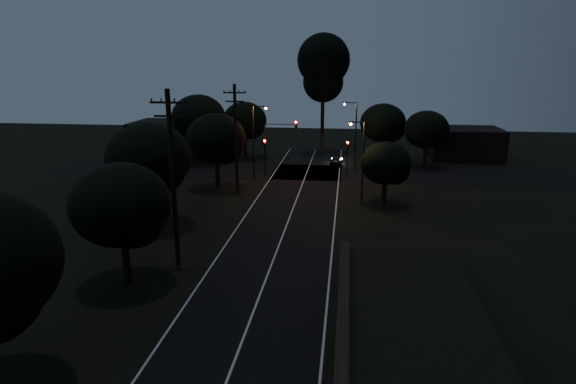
# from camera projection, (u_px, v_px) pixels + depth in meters

# --- Properties ---
(road_surface) EXTENTS (60.00, 70.00, 0.03)m
(road_surface) POSITION_uv_depth(u_px,v_px,m) (297.00, 198.00, 45.64)
(road_surface) COLOR black
(road_surface) RESTS_ON ground
(utility_pole_mid) EXTENTS (2.20, 0.30, 11.00)m
(utility_pole_mid) POSITION_uv_depth(u_px,v_px,m) (173.00, 176.00, 29.41)
(utility_pole_mid) COLOR black
(utility_pole_mid) RESTS_ON ground
(utility_pole_far) EXTENTS (2.20, 0.30, 10.50)m
(utility_pole_far) POSITION_uv_depth(u_px,v_px,m) (236.00, 138.00, 45.75)
(utility_pole_far) COLOR black
(utility_pole_far) RESTS_ON ground
(tree_left_b) EXTENTS (5.61, 5.61, 7.14)m
(tree_left_b) POSITION_uv_depth(u_px,v_px,m) (123.00, 207.00, 26.94)
(tree_left_b) COLOR black
(tree_left_b) RESTS_ON ground
(tree_left_c) EXTENTS (6.43, 6.43, 8.13)m
(tree_left_c) POSITION_uv_depth(u_px,v_px,m) (151.00, 160.00, 36.62)
(tree_left_c) COLOR black
(tree_left_c) RESTS_ON ground
(tree_left_d) EXTENTS (5.97, 5.97, 7.57)m
(tree_left_d) POSITION_uv_depth(u_px,v_px,m) (218.00, 140.00, 47.97)
(tree_left_d) COLOR black
(tree_left_d) RESTS_ON ground
(tree_far_nw) EXTENTS (5.83, 5.83, 7.39)m
(tree_far_nw) POSITION_uv_depth(u_px,v_px,m) (246.00, 122.00, 63.38)
(tree_far_nw) COLOR black
(tree_far_nw) RESTS_ON ground
(tree_far_w) EXTENTS (6.71, 6.71, 8.56)m
(tree_far_w) POSITION_uv_depth(u_px,v_px,m) (200.00, 119.00, 59.92)
(tree_far_w) COLOR black
(tree_far_w) RESTS_ON ground
(tree_far_ne) EXTENTS (5.82, 5.82, 7.36)m
(tree_far_ne) POSITION_uv_depth(u_px,v_px,m) (385.00, 124.00, 61.25)
(tree_far_ne) COLOR black
(tree_far_ne) RESTS_ON ground
(tree_far_e) EXTENTS (5.37, 5.37, 6.82)m
(tree_far_e) POSITION_uv_depth(u_px,v_px,m) (428.00, 131.00, 57.89)
(tree_far_e) COLOR black
(tree_far_e) RESTS_ON ground
(tree_right_a) EXTENTS (4.48, 4.48, 5.70)m
(tree_right_a) POSITION_uv_depth(u_px,v_px,m) (388.00, 165.00, 42.54)
(tree_right_a) COLOR black
(tree_right_a) RESTS_ON ground
(tall_pine) EXTENTS (7.14, 7.14, 16.23)m
(tall_pine) POSITION_uv_depth(u_px,v_px,m) (323.00, 67.00, 65.29)
(tall_pine) COLOR black
(tall_pine) RESTS_ON ground
(building_left) EXTENTS (10.00, 8.00, 4.40)m
(building_left) POSITION_uv_depth(u_px,v_px,m) (171.00, 137.00, 67.42)
(building_left) COLOR black
(building_left) RESTS_ON ground
(building_right) EXTENTS (9.00, 7.00, 4.00)m
(building_right) POSITION_uv_depth(u_px,v_px,m) (465.00, 143.00, 63.68)
(building_right) COLOR black
(building_right) RESTS_ON ground
(signal_left) EXTENTS (0.28, 0.35, 4.10)m
(signal_left) POSITION_uv_depth(u_px,v_px,m) (265.00, 150.00, 53.93)
(signal_left) COLOR black
(signal_left) RESTS_ON ground
(signal_right) EXTENTS (0.28, 0.35, 4.10)m
(signal_right) POSITION_uv_depth(u_px,v_px,m) (347.00, 152.00, 52.83)
(signal_right) COLOR black
(signal_right) RESTS_ON ground
(signal_mast) EXTENTS (3.70, 0.35, 6.25)m
(signal_mast) POSITION_uv_depth(u_px,v_px,m) (280.00, 137.00, 53.33)
(signal_mast) COLOR black
(signal_mast) RESTS_ON ground
(streetlight_a) EXTENTS (1.66, 0.26, 8.00)m
(streetlight_a) POSITION_uv_depth(u_px,v_px,m) (255.00, 137.00, 51.63)
(streetlight_a) COLOR black
(streetlight_a) RESTS_ON ground
(streetlight_b) EXTENTS (1.66, 0.26, 8.00)m
(streetlight_b) POSITION_uv_depth(u_px,v_px,m) (354.00, 131.00, 56.12)
(streetlight_b) COLOR black
(streetlight_b) RESTS_ON ground
(streetlight_c) EXTENTS (1.46, 0.26, 7.50)m
(streetlight_c) POSITION_uv_depth(u_px,v_px,m) (361.00, 156.00, 42.73)
(streetlight_c) COLOR black
(streetlight_c) RESTS_ON ground
(car) EXTENTS (1.60, 3.44, 1.14)m
(car) POSITION_uv_depth(u_px,v_px,m) (336.00, 161.00, 59.35)
(car) COLOR black
(car) RESTS_ON ground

